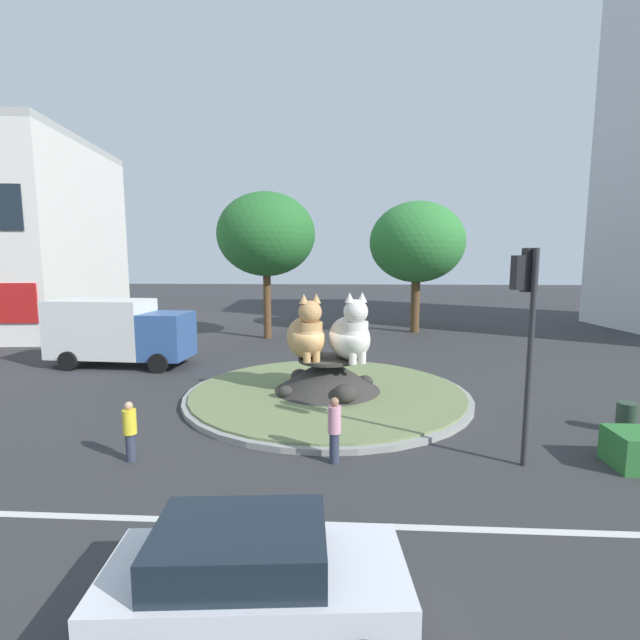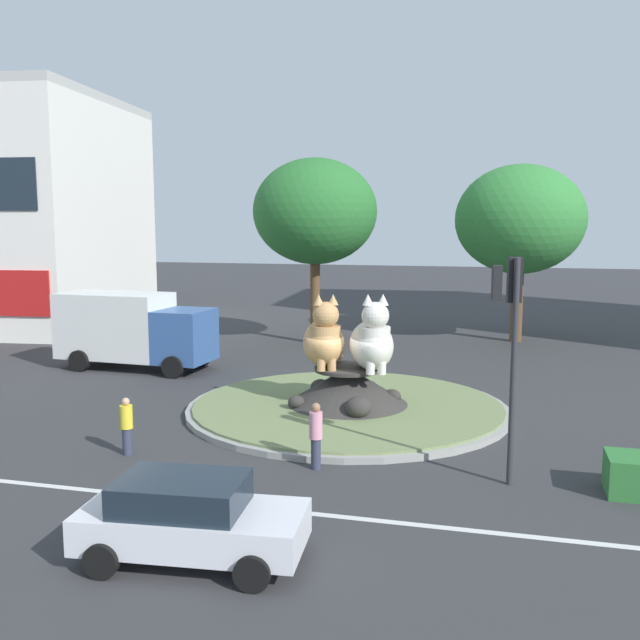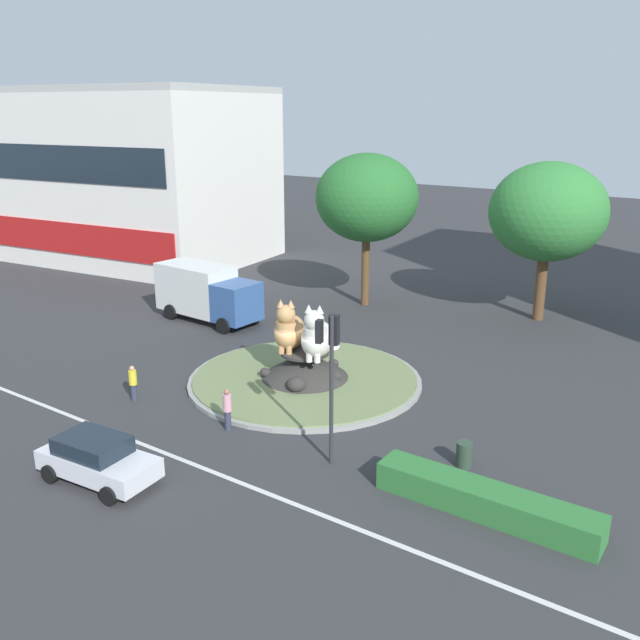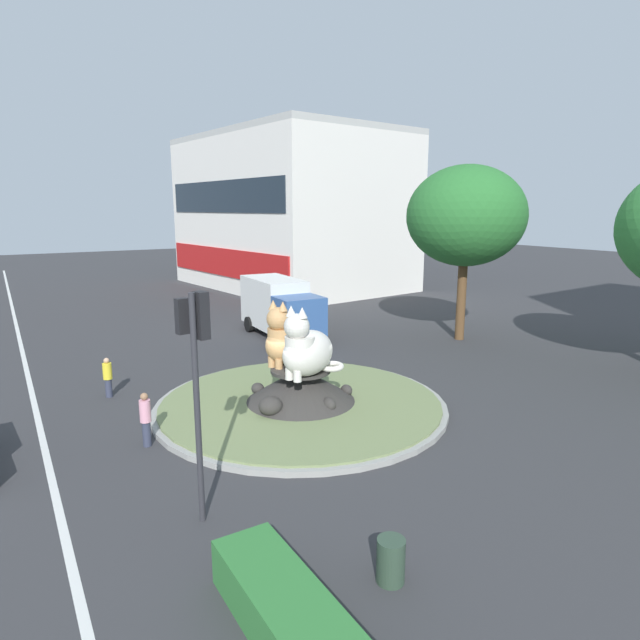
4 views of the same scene
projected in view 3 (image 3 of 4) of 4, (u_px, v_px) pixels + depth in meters
ground_plane at (305, 382)px, 31.07m from camera, size 160.00×160.00×0.00m
lane_centreline at (169, 455)px, 24.53m from camera, size 112.00×0.20×0.01m
roundabout_island at (305, 373)px, 30.93m from camera, size 10.56×10.56×1.48m
cat_statue_calico at (289, 330)px, 30.67m from camera, size 2.01×2.65×2.44m
cat_statue_white at (317, 337)px, 29.69m from camera, size 2.07×2.78×2.50m
traffic_light_mast at (330, 357)px, 22.91m from camera, size 0.70×0.63×5.37m
shophouse_block at (133, 175)px, 55.65m from camera, size 21.79×16.16×13.52m
clipped_hedge_strip at (485, 501)px, 20.82m from camera, size 6.96×1.20×0.90m
broadleaf_tree_behind_island at (367, 198)px, 41.37m from camera, size 6.26×6.26×9.39m
second_tree_near_tower at (548, 212)px, 38.46m from camera, size 6.56×6.56×9.13m
pedestrian_yellow_shirt at (133, 382)px, 28.87m from camera, size 0.34×0.34×1.56m
pedestrian_pink_shirt at (227, 408)px, 26.17m from camera, size 0.33×0.33×1.70m
sedan_on_far_lane at (97, 459)px, 22.60m from camera, size 4.24×2.30×1.55m
delivery_box_truck at (206, 292)px, 39.62m from camera, size 6.74×2.92×3.21m
litter_bin at (464, 454)px, 23.61m from camera, size 0.56×0.56×0.90m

